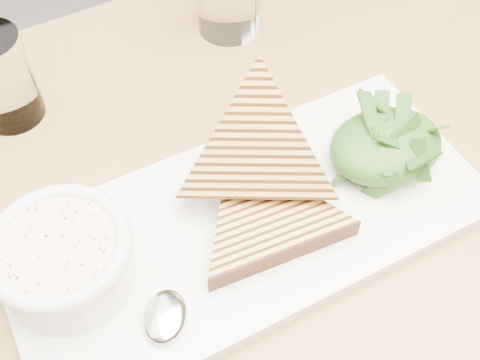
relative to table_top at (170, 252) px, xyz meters
name	(u,v)px	position (x,y,z in m)	size (l,w,h in m)	color
table_top	(170,252)	(0.00, 0.00, 0.00)	(1.09, 0.73, 0.04)	olive
table_leg_br	(366,129)	(0.49, 0.31, -0.38)	(0.06, 0.06, 0.72)	olive
platter	(249,223)	(0.07, -0.02, 0.03)	(0.45, 0.20, 0.02)	white
soup_bowl	(66,263)	(-0.09, -0.01, 0.06)	(0.11, 0.11, 0.04)	white
soup	(59,247)	(-0.09, -0.01, 0.09)	(0.09, 0.09, 0.01)	#FBE2B0
bowl_rim	(58,245)	(-0.09, -0.01, 0.09)	(0.12, 0.12, 0.01)	white
sandwich_flat	(266,219)	(0.08, -0.03, 0.05)	(0.17, 0.17, 0.02)	tan
sandwich_lean	(258,151)	(0.10, 0.01, 0.09)	(0.17, 0.17, 0.09)	tan
salad_base	(386,146)	(0.22, -0.01, 0.06)	(0.11, 0.09, 0.04)	black
arugula_pile	(387,142)	(0.22, -0.01, 0.06)	(0.11, 0.10, 0.05)	#356B24
spoon_bowl	(165,316)	(-0.03, -0.08, 0.04)	(0.04, 0.05, 0.01)	silver
glass_near	(0,78)	(-0.09, 0.22, 0.07)	(0.07, 0.07, 0.10)	white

